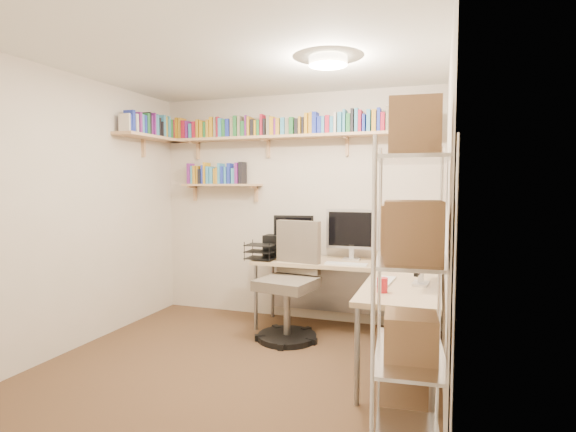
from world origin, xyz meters
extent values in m
plane|color=#432E1C|center=(0.00, 0.00, 0.00)|extent=(3.20, 3.20, 0.00)
cube|color=beige|center=(0.00, 1.50, 1.25)|extent=(3.20, 0.04, 2.50)
cube|color=beige|center=(-1.60, 0.00, 1.25)|extent=(0.04, 3.00, 2.50)
cube|color=beige|center=(1.60, 0.00, 1.25)|extent=(0.04, 3.00, 2.50)
cube|color=beige|center=(0.00, -1.50, 1.25)|extent=(3.20, 0.04, 2.50)
cube|color=white|center=(0.00, 0.00, 2.50)|extent=(3.20, 3.00, 0.04)
cube|color=silver|center=(1.59, 0.55, 1.55)|extent=(0.01, 0.30, 0.42)
cube|color=silver|center=(1.59, 0.15, 1.50)|extent=(0.01, 0.28, 0.38)
cylinder|color=#FFEAC6|center=(0.70, 0.20, 2.46)|extent=(0.30, 0.30, 0.06)
cube|color=tan|center=(0.00, 1.38, 2.02)|extent=(3.05, 0.25, 0.03)
cube|color=tan|center=(-1.48, 0.95, 2.02)|extent=(0.25, 1.00, 0.03)
cube|color=tan|center=(-0.85, 1.40, 1.50)|extent=(0.95, 0.20, 0.02)
cube|color=tan|center=(-1.20, 1.44, 1.95)|extent=(0.03, 0.20, 0.20)
cube|color=tan|center=(-0.30, 1.44, 1.95)|extent=(0.03, 0.20, 0.20)
cube|color=tan|center=(0.60, 1.44, 1.95)|extent=(0.03, 0.20, 0.20)
cube|color=tan|center=(1.30, 1.44, 1.95)|extent=(0.03, 0.20, 0.20)
cube|color=#C98E17|center=(-1.46, 1.38, 2.13)|extent=(0.04, 0.15, 0.18)
cube|color=beige|center=(-1.42, 1.38, 2.15)|extent=(0.03, 0.13, 0.23)
cube|color=#C98E17|center=(-1.39, 1.38, 2.16)|extent=(0.03, 0.15, 0.25)
cube|color=#BB8623|center=(-1.35, 1.38, 2.16)|extent=(0.03, 0.13, 0.25)
cube|color=#A8162C|center=(-1.30, 1.38, 2.14)|extent=(0.04, 0.14, 0.21)
cube|color=#70217C|center=(-1.26, 1.38, 2.14)|extent=(0.03, 0.12, 0.21)
cube|color=teal|center=(-1.21, 1.38, 2.12)|extent=(0.04, 0.12, 0.17)
cube|color=#A8162C|center=(-1.16, 1.38, 2.13)|extent=(0.04, 0.13, 0.19)
cube|color=#BB8623|center=(-1.12, 1.38, 2.14)|extent=(0.03, 0.13, 0.22)
cube|color=#C98E17|center=(-1.07, 1.38, 2.13)|extent=(0.04, 0.13, 0.20)
cube|color=#236B32|center=(-1.02, 1.38, 2.13)|extent=(0.03, 0.13, 0.18)
cube|color=#BB8623|center=(-0.99, 1.38, 2.14)|extent=(0.03, 0.13, 0.21)
cube|color=#C98E17|center=(-0.94, 1.38, 2.15)|extent=(0.04, 0.12, 0.24)
cube|color=#7E745B|center=(-0.89, 1.38, 2.15)|extent=(0.03, 0.13, 0.23)
cube|color=#A8162C|center=(-0.86, 1.38, 2.15)|extent=(0.02, 0.12, 0.24)
cube|color=teal|center=(-0.83, 1.38, 2.14)|extent=(0.04, 0.14, 0.22)
cube|color=#236B32|center=(-0.78, 1.38, 2.13)|extent=(0.04, 0.12, 0.20)
cube|color=#2030A5|center=(-0.74, 1.38, 2.14)|extent=(0.04, 0.12, 0.21)
cube|color=#7E745B|center=(-0.68, 1.38, 2.15)|extent=(0.04, 0.11, 0.23)
cube|color=#236B32|center=(-0.64, 1.38, 2.15)|extent=(0.04, 0.13, 0.24)
cube|color=#7E745B|center=(-0.60, 1.38, 2.15)|extent=(0.03, 0.11, 0.23)
cube|color=#236B32|center=(-0.55, 1.38, 2.12)|extent=(0.04, 0.12, 0.17)
cube|color=#70217C|center=(-0.51, 1.38, 2.15)|extent=(0.02, 0.12, 0.23)
cube|color=#BB8623|center=(-0.47, 1.38, 2.14)|extent=(0.03, 0.15, 0.22)
cube|color=black|center=(-0.43, 1.38, 2.13)|extent=(0.04, 0.12, 0.19)
cube|color=#C98E17|center=(-0.39, 1.38, 2.12)|extent=(0.02, 0.14, 0.17)
cube|color=#236B32|center=(-0.36, 1.38, 2.12)|extent=(0.03, 0.13, 0.18)
cube|color=#A8162C|center=(-0.32, 1.38, 2.15)|extent=(0.03, 0.13, 0.24)
cube|color=black|center=(-0.29, 1.38, 2.13)|extent=(0.02, 0.14, 0.19)
cube|color=#7E745B|center=(-0.24, 1.38, 2.14)|extent=(0.04, 0.14, 0.22)
cube|color=#C98E17|center=(-0.20, 1.38, 2.14)|extent=(0.04, 0.14, 0.20)
cube|color=#70217C|center=(-0.16, 1.38, 2.13)|extent=(0.02, 0.13, 0.18)
cube|color=#BB8623|center=(-0.13, 1.38, 2.13)|extent=(0.04, 0.14, 0.19)
cube|color=teal|center=(-0.08, 1.38, 2.13)|extent=(0.04, 0.13, 0.19)
cube|color=#7E745B|center=(-0.03, 1.38, 2.13)|extent=(0.04, 0.11, 0.18)
cube|color=#236B32|center=(0.02, 1.38, 2.13)|extent=(0.04, 0.14, 0.19)
cube|color=black|center=(0.08, 1.38, 2.12)|extent=(0.04, 0.13, 0.17)
cube|color=#BB8623|center=(0.12, 1.38, 2.13)|extent=(0.02, 0.14, 0.19)
cube|color=black|center=(0.15, 1.38, 2.13)|extent=(0.02, 0.14, 0.18)
cube|color=#C98E17|center=(0.19, 1.38, 2.15)|extent=(0.03, 0.15, 0.22)
cube|color=#BB8623|center=(0.23, 1.38, 2.15)|extent=(0.04, 0.11, 0.23)
cube|color=#2030A5|center=(0.28, 1.38, 2.15)|extent=(0.04, 0.14, 0.23)
cube|color=#2030A5|center=(0.33, 1.38, 2.13)|extent=(0.04, 0.11, 0.18)
cube|color=teal|center=(0.37, 1.38, 2.13)|extent=(0.03, 0.13, 0.18)
cube|color=#A8162C|center=(0.42, 1.38, 2.13)|extent=(0.04, 0.15, 0.19)
cube|color=teal|center=(0.46, 1.38, 2.12)|extent=(0.04, 0.12, 0.18)
cube|color=beige|center=(0.50, 1.38, 2.14)|extent=(0.03, 0.15, 0.22)
cube|color=teal|center=(0.55, 1.38, 2.14)|extent=(0.04, 0.14, 0.21)
cube|color=teal|center=(0.59, 1.38, 2.16)|extent=(0.03, 0.13, 0.24)
cube|color=#236B32|center=(0.64, 1.38, 2.13)|extent=(0.04, 0.12, 0.20)
cube|color=black|center=(0.68, 1.38, 2.16)|extent=(0.03, 0.14, 0.25)
cube|color=teal|center=(0.72, 1.38, 2.16)|extent=(0.03, 0.12, 0.25)
cube|color=#A8162C|center=(0.76, 1.38, 2.15)|extent=(0.03, 0.13, 0.23)
cube|color=#2030A5|center=(0.80, 1.38, 2.13)|extent=(0.03, 0.14, 0.18)
cube|color=teal|center=(0.84, 1.38, 2.15)|extent=(0.04, 0.13, 0.23)
cube|color=#BB8623|center=(0.90, 1.38, 2.15)|extent=(0.04, 0.13, 0.22)
cube|color=#2030A5|center=(0.95, 1.38, 2.15)|extent=(0.03, 0.13, 0.24)
cube|color=#A8162C|center=(0.99, 1.38, 2.13)|extent=(0.04, 0.13, 0.19)
cube|color=#7E745B|center=(1.04, 1.38, 2.16)|extent=(0.04, 0.13, 0.25)
cube|color=#70217C|center=(1.08, 1.38, 2.14)|extent=(0.04, 0.15, 0.20)
cube|color=beige|center=(1.13, 1.38, 2.12)|extent=(0.04, 0.15, 0.18)
cube|color=beige|center=(1.17, 1.38, 2.15)|extent=(0.02, 0.15, 0.22)
cube|color=#C98E17|center=(1.20, 1.38, 2.14)|extent=(0.02, 0.14, 0.21)
cube|color=#BB8623|center=(1.23, 1.38, 2.14)|extent=(0.03, 0.12, 0.22)
cube|color=black|center=(1.28, 1.38, 2.13)|extent=(0.04, 0.14, 0.19)
cube|color=black|center=(1.33, 1.38, 2.16)|extent=(0.04, 0.12, 0.25)
cube|color=teal|center=(1.37, 1.38, 2.13)|extent=(0.04, 0.13, 0.19)
cube|color=black|center=(1.41, 1.38, 2.13)|extent=(0.04, 0.12, 0.19)
cube|color=teal|center=(1.45, 1.38, 2.13)|extent=(0.03, 0.14, 0.19)
cube|color=beige|center=(-1.48, 0.51, 2.13)|extent=(0.13, 0.02, 0.18)
cube|color=#2030A5|center=(-1.48, 0.55, 2.12)|extent=(0.12, 0.03, 0.17)
cube|color=#2030A5|center=(-1.48, 0.59, 2.15)|extent=(0.12, 0.04, 0.23)
cube|color=beige|center=(-1.48, 0.64, 2.13)|extent=(0.12, 0.04, 0.19)
cube|color=#70217C|center=(-1.48, 0.70, 2.15)|extent=(0.13, 0.04, 0.22)
cube|color=teal|center=(-1.48, 0.74, 2.14)|extent=(0.12, 0.04, 0.20)
cube|color=#2030A5|center=(-1.48, 0.79, 2.14)|extent=(0.11, 0.04, 0.20)
cube|color=#236B32|center=(-1.48, 0.83, 2.15)|extent=(0.13, 0.04, 0.23)
cube|color=black|center=(-1.48, 0.87, 2.16)|extent=(0.11, 0.03, 0.25)
cube|color=#70217C|center=(-1.48, 0.90, 2.14)|extent=(0.11, 0.02, 0.22)
cube|color=#70217C|center=(-1.48, 0.93, 2.16)|extent=(0.15, 0.02, 0.25)
cube|color=teal|center=(-1.48, 0.97, 2.15)|extent=(0.13, 0.04, 0.23)
cube|color=teal|center=(-1.48, 1.00, 2.16)|extent=(0.12, 0.02, 0.24)
cube|color=black|center=(-1.48, 1.04, 2.14)|extent=(0.12, 0.03, 0.21)
cube|color=black|center=(-1.48, 1.08, 2.12)|extent=(0.14, 0.03, 0.17)
cube|color=teal|center=(-1.48, 1.12, 2.16)|extent=(0.14, 0.04, 0.25)
cube|color=#C98E17|center=(-1.48, 1.17, 2.16)|extent=(0.11, 0.04, 0.24)
cube|color=teal|center=(-1.48, 1.21, 2.16)|extent=(0.15, 0.03, 0.25)
cube|color=#236B32|center=(-1.48, 1.25, 2.14)|extent=(0.14, 0.04, 0.22)
cube|color=#A8162C|center=(-1.48, 1.30, 2.15)|extent=(0.14, 0.03, 0.22)
cube|color=#C98E17|center=(-1.48, 1.34, 2.15)|extent=(0.12, 0.03, 0.23)
cube|color=#70217C|center=(-1.48, 1.37, 2.15)|extent=(0.11, 0.02, 0.24)
cube|color=#70217C|center=(-1.26, 1.40, 1.63)|extent=(0.04, 0.11, 0.24)
cube|color=teal|center=(-1.22, 1.40, 1.62)|extent=(0.02, 0.12, 0.21)
cube|color=#BB8623|center=(-1.18, 1.40, 1.62)|extent=(0.03, 0.12, 0.21)
cube|color=#BB8623|center=(-1.14, 1.40, 1.62)|extent=(0.03, 0.12, 0.21)
cube|color=black|center=(-1.11, 1.40, 1.60)|extent=(0.03, 0.15, 0.17)
cube|color=#2030A5|center=(-1.07, 1.40, 1.62)|extent=(0.03, 0.14, 0.22)
cube|color=#C98E17|center=(-1.04, 1.40, 1.64)|extent=(0.03, 0.14, 0.25)
cube|color=teal|center=(-1.00, 1.40, 1.61)|extent=(0.03, 0.14, 0.20)
cube|color=teal|center=(-0.96, 1.40, 1.61)|extent=(0.04, 0.12, 0.19)
cube|color=#BB8623|center=(-0.92, 1.40, 1.60)|extent=(0.03, 0.11, 0.18)
cube|color=#BB8623|center=(-0.88, 1.40, 1.61)|extent=(0.03, 0.14, 0.19)
cube|color=teal|center=(-0.86, 1.40, 1.63)|extent=(0.03, 0.15, 0.24)
cube|color=#2030A5|center=(-0.82, 1.40, 1.61)|extent=(0.03, 0.12, 0.20)
cube|color=teal|center=(-0.78, 1.40, 1.61)|extent=(0.03, 0.11, 0.20)
cube|color=#2030A5|center=(-0.74, 1.40, 1.63)|extent=(0.04, 0.11, 0.24)
cube|color=teal|center=(-0.68, 1.40, 1.60)|extent=(0.04, 0.11, 0.18)
cube|color=#70217C|center=(-0.64, 1.40, 1.63)|extent=(0.04, 0.14, 0.24)
cube|color=black|center=(-0.58, 1.40, 1.64)|extent=(0.04, 0.14, 0.25)
cube|color=#D3B689|center=(0.65, 1.18, 0.70)|extent=(1.86, 0.59, 0.04)
cube|color=#D3B689|center=(1.29, 0.27, 0.70)|extent=(0.59, 1.27, 0.04)
cylinder|color=gray|center=(-0.23, 0.94, 0.34)|extent=(0.04, 0.04, 0.68)
cylinder|color=gray|center=(-0.23, 1.42, 0.34)|extent=(0.04, 0.04, 0.68)
cylinder|color=gray|center=(1.53, 1.42, 0.34)|extent=(0.04, 0.04, 0.68)
cylinder|color=gray|center=(1.04, -0.32, 0.34)|extent=(0.04, 0.04, 0.68)
cylinder|color=gray|center=(1.53, -0.32, 0.34)|extent=(0.04, 0.04, 0.68)
cube|color=gray|center=(0.65, 1.43, 0.39)|extent=(1.76, 0.02, 0.54)
cube|color=silver|center=(0.69, 1.30, 1.05)|extent=(0.54, 0.03, 0.41)
cube|color=black|center=(0.69, 1.28, 1.05)|extent=(0.48, 0.00, 0.35)
cube|color=black|center=(0.06, 1.30, 1.01)|extent=(0.43, 0.03, 0.33)
cube|color=black|center=(1.42, 0.32, 1.03)|extent=(0.03, 0.57, 0.37)
cube|color=silver|center=(1.40, 0.32, 1.03)|extent=(0.00, 0.51, 0.32)
cube|color=white|center=(0.69, 1.00, 0.73)|extent=(0.41, 0.13, 0.01)
cube|color=white|center=(1.14, 0.32, 0.73)|extent=(0.13, 0.39, 0.01)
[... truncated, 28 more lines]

